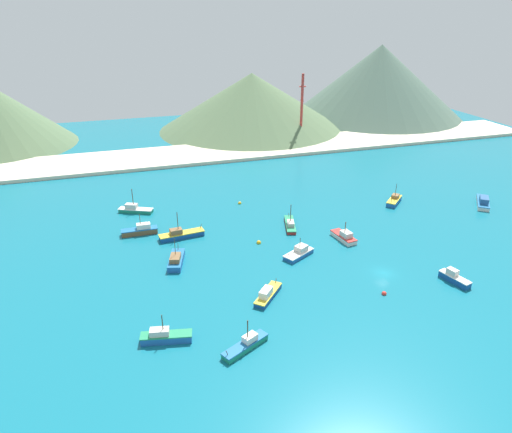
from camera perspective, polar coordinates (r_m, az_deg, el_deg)
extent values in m
cube|color=#146B7F|center=(125.76, 8.39, -0.20)|extent=(260.00, 280.00, 0.50)
cube|color=#198466|center=(79.40, -1.36, -15.86)|extent=(8.81, 5.84, 0.92)
cube|color=#1E669E|center=(79.03, -1.36, -15.55)|extent=(8.98, 5.96, 0.20)
cube|color=silver|center=(79.20, -0.76, -14.83)|extent=(2.92, 2.49, 1.10)
cylinder|color=#4C3823|center=(76.68, -3.63, -16.56)|extent=(0.55, 0.36, 1.25)
cylinder|color=#4C3823|center=(77.56, -1.05, -13.75)|extent=(0.19, 0.19, 3.26)
cube|color=#14478C|center=(104.13, 23.44, -7.21)|extent=(3.44, 6.84, 1.24)
cube|color=white|center=(103.78, 23.50, -6.87)|extent=(3.50, 6.98, 0.20)
cube|color=beige|center=(103.80, 23.21, -6.33)|extent=(1.91, 2.49, 1.27)
cube|color=silver|center=(147.41, 26.34, 1.52)|extent=(8.98, 10.09, 1.05)
cube|color=#1E669E|center=(147.19, 26.38, 1.74)|extent=(9.16, 10.29, 0.20)
cube|color=#28568C|center=(145.66, 26.47, 1.88)|extent=(4.45, 4.75, 1.57)
cube|color=red|center=(119.40, 4.25, -1.07)|extent=(4.94, 10.02, 0.74)
cube|color=#238C5B|center=(119.19, 4.26, -0.87)|extent=(5.04, 10.22, 0.20)
cube|color=#B2ADA3|center=(117.83, 4.32, -0.85)|extent=(2.51, 3.45, 1.04)
cylinder|color=#4C3823|center=(122.99, 4.09, 0.19)|extent=(0.25, 0.48, 1.01)
cylinder|color=#4C3823|center=(117.24, 4.33, 0.49)|extent=(0.19, 0.19, 4.44)
cube|color=#1E5BA8|center=(105.62, 5.29, -4.72)|extent=(8.06, 6.23, 0.85)
cube|color=white|center=(105.36, 5.30, -4.47)|extent=(8.22, 6.35, 0.20)
cube|color=beige|center=(105.66, 5.64, -3.93)|extent=(3.38, 3.20, 1.29)
cylinder|color=#4C3823|center=(102.77, 4.12, -4.91)|extent=(0.51, 0.36, 1.17)
cylinder|color=#4C3823|center=(104.47, 5.50, -3.19)|extent=(0.14, 0.14, 2.21)
cube|color=brown|center=(118.67, -14.26, -1.84)|extent=(8.76, 2.43, 1.28)
cube|color=#1E669E|center=(118.35, -14.30, -1.52)|extent=(8.94, 2.48, 0.20)
cube|color=silver|center=(118.07, -13.81, -1.14)|extent=(3.41, 1.79, 1.24)
cylinder|color=#4C3823|center=(117.24, -14.23, -0.32)|extent=(0.15, 0.15, 2.64)
cube|color=#1E5BA8|center=(138.96, 16.77, 1.82)|extent=(7.49, 7.16, 1.18)
cube|color=gold|center=(138.71, 16.80, 2.08)|extent=(7.64, 7.30, 0.20)
cube|color=brown|center=(139.39, 16.93, 2.44)|extent=(2.97, 2.94, 0.98)
cylinder|color=#4C3823|center=(135.23, 16.46, 1.87)|extent=(0.58, 0.55, 1.59)
cylinder|color=#4C3823|center=(138.19, 17.00, 3.22)|extent=(0.14, 0.14, 3.43)
cube|color=#14478C|center=(91.38, 1.51, -9.75)|extent=(7.48, 7.87, 0.83)
cube|color=gold|center=(91.09, 1.52, -9.48)|extent=(7.63, 8.03, 0.20)
cube|color=silver|center=(89.82, 1.24, -9.41)|extent=(3.45, 3.54, 1.41)
cylinder|color=#4C3823|center=(93.81, 2.48, -8.03)|extent=(0.43, 0.46, 1.13)
cube|color=#1E5BA8|center=(82.22, -11.06, -14.59)|extent=(8.83, 3.88, 1.27)
cube|color=#238C5B|center=(81.76, -11.10, -14.19)|extent=(9.00, 3.96, 0.20)
cube|color=beige|center=(81.49, -11.91, -13.84)|extent=(3.50, 2.27, 1.09)
cylinder|color=#4C3823|center=(80.21, -11.56, -12.73)|extent=(0.18, 0.18, 2.87)
cube|color=silver|center=(114.46, 10.81, -2.58)|extent=(3.80, 7.75, 1.01)
cube|color=red|center=(114.19, 10.83, -2.31)|extent=(3.88, 7.91, 0.20)
cube|color=beige|center=(113.20, 11.14, -2.16)|extent=(2.43, 3.10, 1.32)
cylinder|color=#4C3823|center=(112.81, 11.05, -1.21)|extent=(0.20, 0.20, 2.34)
cube|color=#14478C|center=(114.77, -9.20, -2.33)|extent=(11.08, 3.67, 1.16)
cube|color=gold|center=(114.47, -9.22, -2.03)|extent=(11.30, 3.75, 0.20)
cube|color=brown|center=(113.89, -9.91, -1.83)|extent=(3.09, 2.20, 1.22)
cylinder|color=#4C3823|center=(115.26, -6.90, -1.29)|extent=(0.68, 0.19, 1.56)
cylinder|color=#4C3823|center=(112.79, -9.72, -0.50)|extent=(0.18, 0.18, 4.41)
cube|color=#1E5BA8|center=(103.84, -9.87, -5.44)|extent=(5.04, 8.92, 1.21)
cube|color=#1E669E|center=(103.49, -9.90, -5.10)|extent=(5.14, 9.10, 0.20)
cube|color=brown|center=(102.27, -10.00, -5.09)|extent=(3.03, 4.02, 1.07)
cylinder|color=#4C3823|center=(106.43, -9.66, -3.74)|extent=(0.30, 0.70, 1.64)
cylinder|color=#4C3823|center=(101.73, -10.04, -3.70)|extent=(0.13, 0.13, 3.78)
cube|color=#198466|center=(131.50, -14.69, 0.70)|extent=(9.42, 6.08, 0.92)
cube|color=white|center=(131.28, -14.71, 0.93)|extent=(9.61, 6.20, 0.20)
cube|color=beige|center=(131.42, -15.22, 1.25)|extent=(3.65, 2.96, 1.32)
cylinder|color=#4C3823|center=(130.10, -15.10, 2.41)|extent=(0.20, 0.20, 4.45)
sphere|color=red|center=(95.69, 15.62, -9.21)|extent=(0.98, 0.98, 0.98)
sphere|color=gold|center=(110.77, 0.35, -3.26)|extent=(1.09, 1.09, 1.09)
sphere|color=gold|center=(132.95, -2.04, 1.67)|extent=(0.99, 0.99, 0.99)
cube|color=beige|center=(183.58, -0.48, 8.37)|extent=(247.00, 24.95, 1.20)
cone|color=#56704C|center=(215.08, -0.52, 14.07)|extent=(85.16, 85.16, 25.21)
cone|color=#4C6656|center=(248.33, 14.98, 15.88)|extent=(86.08, 86.08, 35.24)
cylinder|color=#B7332D|center=(193.62, 5.69, 13.17)|extent=(1.08, 1.08, 27.85)
cylinder|color=#B7332D|center=(192.07, 5.81, 15.77)|extent=(2.78, 0.54, 0.54)
cylinder|color=#B7332D|center=(192.99, 5.73, 14.14)|extent=(0.54, 2.23, 0.54)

